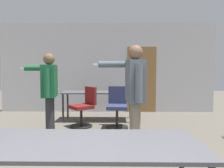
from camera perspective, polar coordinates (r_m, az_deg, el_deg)
name	(u,v)px	position (r m, az deg, el deg)	size (l,w,h in m)	color
back_wall	(108,68)	(6.91, -1.17, 4.15)	(6.72, 0.12, 2.78)	#BCBCC1
conference_table_near	(60,149)	(1.94, -13.52, -16.17)	(2.35, 0.77, 0.76)	#4C4C51
conference_table_far	(98,95)	(5.78, -3.66, -2.79)	(1.86, 0.66, 0.76)	#4C4C51
person_far_watching	(134,89)	(3.47, 5.84, -1.29)	(0.84, 0.66, 1.74)	slate
person_left_plaid	(49,87)	(4.51, -16.17, -0.83)	(0.83, 0.68, 1.67)	#28282D
office_chair_near_pushed	(84,108)	(5.23, -7.33, -6.22)	(0.69, 0.67, 0.93)	black
office_chair_side_rolled	(117,108)	(5.11, 1.36, -6.32)	(0.52, 0.56, 0.95)	black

